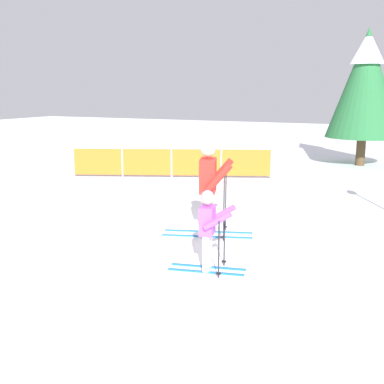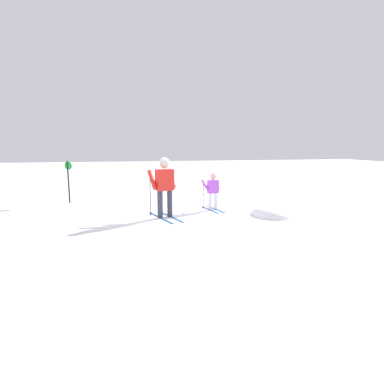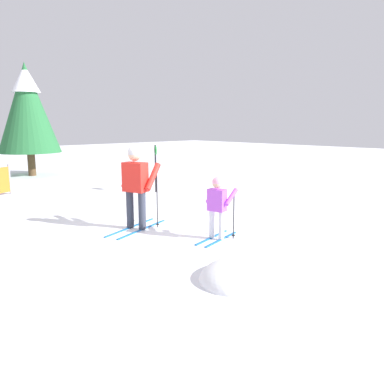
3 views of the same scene
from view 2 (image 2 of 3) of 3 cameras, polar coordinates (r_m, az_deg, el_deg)
name	(u,v)px [view 2 (image 2 of 3)]	position (r m, az deg, el deg)	size (l,w,h in m)	color
ground_plane	(166,216)	(8.57, -4.89, -4.59)	(60.00, 60.00, 0.00)	white
skier_adult	(164,182)	(8.28, -5.29, 1.90)	(1.60, 0.88, 1.67)	#1966B2
skier_child	(213,188)	(9.29, 3.97, 0.71)	(1.11, 0.55, 1.15)	#1966B2
trail_marker	(68,177)	(11.24, -22.48, 2.63)	(0.14, 0.26, 1.46)	black
snow_mound	(271,215)	(8.97, 14.89, -4.25)	(1.31, 1.11, 0.52)	white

